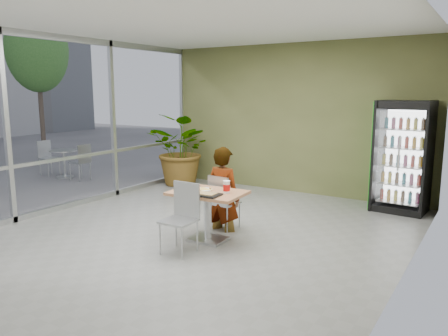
# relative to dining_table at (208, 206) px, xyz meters

# --- Properties ---
(ground) EXTENTS (7.00, 7.00, 0.00)m
(ground) POSITION_rel_dining_table_xyz_m (-0.30, 0.16, -0.54)
(ground) COLOR slate
(ground) RESTS_ON ground
(room_envelope) EXTENTS (6.00, 7.00, 3.20)m
(room_envelope) POSITION_rel_dining_table_xyz_m (-0.30, 0.16, 1.06)
(room_envelope) COLOR beige
(room_envelope) RESTS_ON ground
(storefront_frame) EXTENTS (0.10, 7.00, 3.20)m
(storefront_frame) POSITION_rel_dining_table_xyz_m (-3.30, 0.16, 1.06)
(storefront_frame) COLOR #AAADAF
(storefront_frame) RESTS_ON ground
(dining_table) EXTENTS (1.11, 0.81, 0.75)m
(dining_table) POSITION_rel_dining_table_xyz_m (0.00, 0.00, 0.00)
(dining_table) COLOR #B6754E
(dining_table) RESTS_ON ground
(chair_far) EXTENTS (0.42, 0.43, 0.88)m
(chair_far) POSITION_rel_dining_table_xyz_m (-0.12, 0.56, -0.02)
(chair_far) COLOR #AAADAF
(chair_far) RESTS_ON ground
(chair_near) EXTENTS (0.44, 0.45, 0.96)m
(chair_near) POSITION_rel_dining_table_xyz_m (-0.05, -0.53, 0.03)
(chair_near) COLOR #AAADAF
(chair_near) RESTS_ON ground
(seated_woman) EXTENTS (0.64, 0.44, 1.64)m
(seated_woman) POSITION_rel_dining_table_xyz_m (-0.11, 0.60, -0.02)
(seated_woman) COLOR black
(seated_woman) RESTS_ON ground
(pizza_plate) EXTENTS (0.36, 0.35, 0.03)m
(pizza_plate) POSITION_rel_dining_table_xyz_m (-0.11, 0.05, 0.23)
(pizza_plate) COLOR white
(pizza_plate) RESTS_ON dining_table
(soda_cup) EXTENTS (0.10, 0.10, 0.18)m
(soda_cup) POSITION_rel_dining_table_xyz_m (0.28, 0.07, 0.30)
(soda_cup) COLOR white
(soda_cup) RESTS_ON dining_table
(napkin_stack) EXTENTS (0.19, 0.19, 0.02)m
(napkin_stack) POSITION_rel_dining_table_xyz_m (-0.33, -0.23, 0.22)
(napkin_stack) COLOR white
(napkin_stack) RESTS_ON dining_table
(cafeteria_tray) EXTENTS (0.42, 0.32, 0.02)m
(cafeteria_tray) POSITION_rel_dining_table_xyz_m (0.12, -0.21, 0.22)
(cafeteria_tray) COLOR black
(cafeteria_tray) RESTS_ON dining_table
(beverage_fridge) EXTENTS (0.97, 0.77, 2.03)m
(beverage_fridge) POSITION_rel_dining_table_xyz_m (2.07, 3.26, 0.48)
(beverage_fridge) COLOR black
(beverage_fridge) RESTS_ON ground
(potted_plant) EXTENTS (1.59, 1.40, 1.68)m
(potted_plant) POSITION_rel_dining_table_xyz_m (-2.70, 2.91, 0.30)
(potted_plant) COLOR #2C5E25
(potted_plant) RESTS_ON ground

